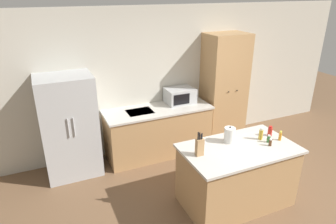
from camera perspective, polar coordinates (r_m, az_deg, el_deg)
The scene contains 14 objects.
ground_plane at distance 4.57m, azimuth 15.88°, elevation -17.27°, with size 14.00×14.00×0.00m, color brown.
wall_back at distance 5.70m, azimuth 2.50°, elevation 6.70°, with size 7.20×0.06×2.60m.
refrigerator at distance 4.99m, azimuth -18.26°, elevation -2.64°, with size 0.84×0.68×1.66m.
back_counter at distance 5.46m, azimuth -1.89°, elevation -3.66°, with size 1.91×0.71×0.89m.
pantry_cabinet at distance 5.90m, azimuth 10.58°, elevation 4.36°, with size 0.78×0.59×2.11m.
kitchen_island at distance 4.37m, azimuth 12.93°, elevation -11.64°, with size 1.54×0.90×0.89m.
microwave at distance 5.51m, azimuth 2.28°, elevation 3.16°, with size 0.52×0.40×0.27m.
knife_block at distance 3.81m, azimuth 6.04°, elevation -6.57°, with size 0.10×0.07×0.33m.
spice_bottle_tall_dark at distance 4.39m, azimuth 17.28°, elevation -4.02°, with size 0.06×0.06×0.18m.
spice_bottle_short_red at distance 4.27m, azimuth 18.91°, elevation -5.51°, with size 0.04×0.04×0.10m.
spice_bottle_amber_oil at distance 4.54m, azimuth 18.86°, elevation -3.49°, with size 0.06×0.06×0.15m.
spice_bottle_green_herb at distance 4.36m, azimuth 18.64°, elevation -4.86°, with size 0.05×0.05×0.11m.
spice_bottle_pale_salt at distance 4.46m, azimuth 20.59°, elevation -4.29°, with size 0.04×0.04×0.14m.
kettle at distance 4.20m, azimuth 11.64°, elevation -4.29°, with size 0.15×0.15×0.24m.
Camera 1 is at (-2.45, -2.57, 2.87)m, focal length 32.00 mm.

